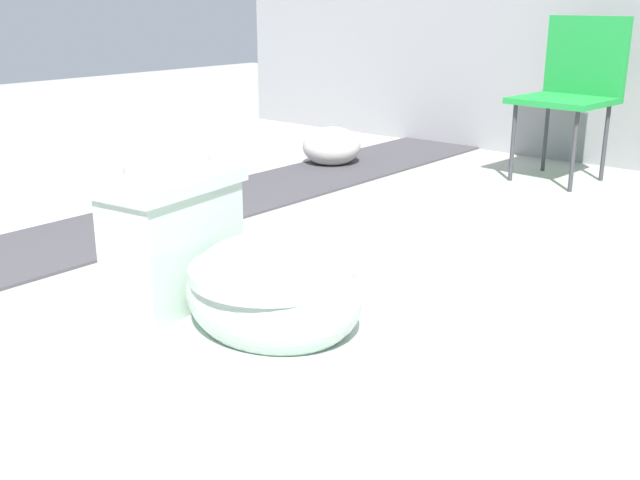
% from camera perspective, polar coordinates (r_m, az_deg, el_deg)
% --- Properties ---
extents(ground_plane, '(14.00, 14.00, 0.00)m').
position_cam_1_polar(ground_plane, '(1.95, -5.82, -10.20)').
color(ground_plane, '#A8A59E').
extents(gravel_strip, '(0.56, 8.00, 0.01)m').
position_cam_1_polar(gravel_strip, '(3.20, -15.79, 0.64)').
color(gravel_strip, '#423F44').
rests_on(gravel_strip, ground).
extents(toilet, '(0.67, 0.45, 0.52)m').
position_cam_1_polar(toilet, '(1.83, -6.00, -4.60)').
color(toilet, '#B2C6B7').
rests_on(toilet, ground).
extents(folding_chair_left, '(0.48, 0.48, 0.83)m').
position_cam_1_polar(folding_chair_left, '(4.17, 18.80, 11.40)').
color(folding_chair_left, '#1E8C38').
rests_on(folding_chair_left, ground).
extents(boulder_near, '(0.36, 0.37, 0.22)m').
position_cam_1_polar(boulder_near, '(4.33, 0.90, 7.17)').
color(boulder_near, '#B7B2AD').
rests_on(boulder_near, ground).
extents(boulder_far, '(0.47, 0.51, 0.32)m').
position_cam_1_polar(boulder_far, '(3.49, -11.41, 4.97)').
color(boulder_far, '#ADA899').
rests_on(boulder_far, ground).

